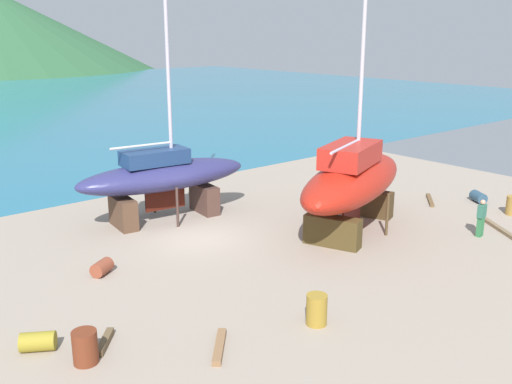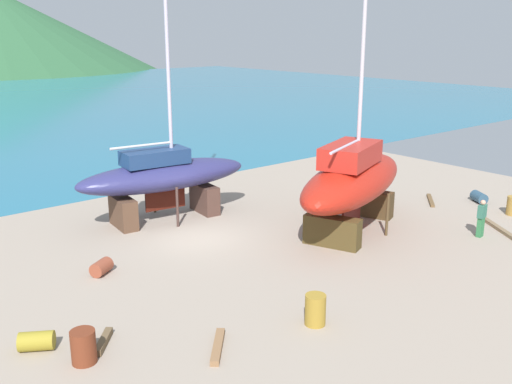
{
  "view_description": "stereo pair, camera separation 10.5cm",
  "coord_description": "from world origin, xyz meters",
  "views": [
    {
      "loc": [
        -12.68,
        -18.95,
        8.35
      ],
      "look_at": [
        3.03,
        -0.25,
        1.5
      ],
      "focal_mm": 40.24,
      "sensor_mm": 36.0,
      "label": 1
    },
    {
      "loc": [
        -12.6,
        -19.02,
        8.35
      ],
      "look_at": [
        3.03,
        -0.25,
        1.5
      ],
      "focal_mm": 40.24,
      "sensor_mm": 36.0,
      "label": 2
    }
  ],
  "objects": [
    {
      "name": "timber_plank_near",
      "position": [
        -4.52,
        -7.68,
        0.08
      ],
      "size": [
        1.33,
        1.44,
        0.16
      ],
      "primitive_type": "cube",
      "rotation": [
        0.0,
        0.0,
        0.84
      ],
      "color": "olive",
      "rests_on": "ground"
    },
    {
      "name": "sailboat_large_starboard",
      "position": [
        0.26,
        2.96,
        2.05
      ],
      "size": [
        8.3,
        3.2,
        14.32
      ],
      "rotation": [
        0.0,
        0.0,
        -0.11
      ],
      "color": "#4D342B",
      "rests_on": "ground"
    },
    {
      "name": "timber_long_fore",
      "position": [
        12.15,
        -3.21,
        0.06
      ],
      "size": [
        1.77,
        1.5,
        0.12
      ],
      "primitive_type": "cube",
      "rotation": [
        0.0,
        0.0,
        0.69
      ],
      "color": "brown",
      "rests_on": "ground"
    },
    {
      "name": "worker",
      "position": [
        9.24,
        -7.55,
        0.83
      ],
      "size": [
        0.47,
        0.3,
        1.61
      ],
      "rotation": [
        0.0,
        0.0,
        4.85
      ],
      "color": "#2E7342",
      "rests_on": "ground"
    },
    {
      "name": "timber_short_skew",
      "position": [
        -6.81,
        -5.47,
        0.1
      ],
      "size": [
        0.98,
        1.1,
        0.19
      ],
      "primitive_type": "cube",
      "rotation": [
        0.0,
        0.0,
        0.87
      ],
      "color": "brown",
      "rests_on": "ground"
    },
    {
      "name": "ground_plane",
      "position": [
        0.0,
        -1.98,
        0.0
      ],
      "size": [
        40.66,
        40.66,
        0.0
      ],
      "primitive_type": "plane",
      "color": "gray"
    },
    {
      "name": "barrel_tipped_left",
      "position": [
        -7.57,
        -5.97,
        0.45
      ],
      "size": [
        0.92,
        0.92,
        0.9
      ],
      "primitive_type": "cylinder",
      "rotation": [
        0.0,
        0.0,
        2.24
      ],
      "color": "maroon",
      "rests_on": "ground"
    },
    {
      "name": "barrel_ochre",
      "position": [
        13.89,
        -4.85,
        0.27
      ],
      "size": [
        0.93,
        1.05,
        0.53
      ],
      "primitive_type": "cylinder",
      "rotation": [
        1.57,
        0.0,
        2.58
      ],
      "color": "#2D4C64",
      "rests_on": "ground"
    },
    {
      "name": "barrel_tipped_center",
      "position": [
        -4.73,
        -0.97,
        0.26
      ],
      "size": [
        0.95,
        0.86,
        0.52
      ],
      "primitive_type": "cylinder",
      "rotation": [
        1.57,
        0.0,
        2.13
      ],
      "color": "brown",
      "rests_on": "ground"
    },
    {
      "name": "barrel_tipped_right",
      "position": [
        -1.49,
        -8.4,
        0.47
      ],
      "size": [
        0.88,
        0.88,
        0.93
      ],
      "primitive_type": "cylinder",
      "rotation": [
        0.0,
        0.0,
        2.45
      ],
      "color": "olive",
      "rests_on": "ground"
    },
    {
      "name": "barrel_tar_black",
      "position": [
        -8.31,
        -4.57,
        0.27
      ],
      "size": [
        1.06,
        0.93,
        0.53
      ],
      "primitive_type": "cylinder",
      "rotation": [
        1.57,
        0.0,
        4.16
      ],
      "color": "olive",
      "rests_on": "ground"
    },
    {
      "name": "timber_long_aft",
      "position": [
        10.61,
        -7.72,
        0.07
      ],
      "size": [
        1.83,
        2.56,
        0.15
      ],
      "primitive_type": "cube",
      "rotation": [
        0.0,
        0.0,
        0.97
      ],
      "color": "#7C6649",
      "rests_on": "ground"
    },
    {
      "name": "sailboat_mid_port",
      "position": [
        5.72,
        -3.48,
        2.23
      ],
      "size": [
        9.43,
        5.92,
        15.66
      ],
      "rotation": [
        0.0,
        0.0,
        0.37
      ],
      "color": "#47341D",
      "rests_on": "ground"
    }
  ]
}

